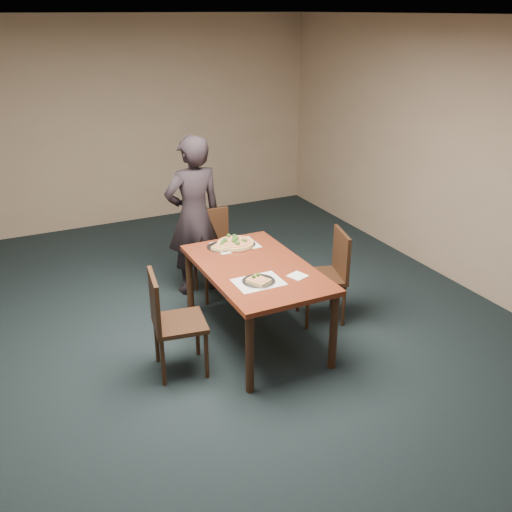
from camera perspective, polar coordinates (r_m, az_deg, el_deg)
name	(u,v)px	position (r m, az deg, el deg)	size (l,w,h in m)	color
ground	(224,364)	(5.06, -3.18, -10.76)	(8.00, 8.00, 0.00)	black
room_shell	(219,169)	(4.33, -3.70, 8.64)	(8.00, 8.00, 8.00)	tan
dining_table	(256,276)	(5.08, 0.00, -1.98)	(0.90, 1.50, 0.75)	#581F11
chair_far	(214,248)	(6.06, -4.26, 0.84)	(0.44, 0.44, 0.91)	black
chair_left	(170,318)	(4.76, -8.63, -6.13)	(0.48, 0.48, 0.91)	black
chair_right	(329,271)	(5.56, 7.34, -1.46)	(0.52, 0.52, 0.91)	black
diner	(194,216)	(5.99, -6.23, 3.96)	(0.62, 0.41, 1.71)	black
placemat_main	(236,245)	(5.50, -2.06, 1.11)	(0.42, 0.32, 0.00)	white
placemat_near	(259,282)	(4.76, 0.26, -2.62)	(0.40, 0.30, 0.00)	white
pizza_pan	(235,243)	(5.49, -2.09, 1.34)	(0.38, 0.38, 0.08)	silver
slice_plate_near	(258,281)	(4.75, 0.24, -2.47)	(0.28, 0.28, 0.06)	silver
slice_plate_far	(221,247)	(5.44, -3.48, 0.95)	(0.28, 0.28, 0.06)	silver
napkin	(297,276)	(4.87, 4.17, -2.00)	(0.14, 0.14, 0.01)	white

